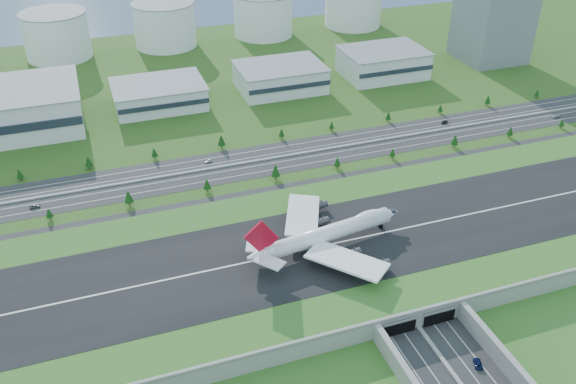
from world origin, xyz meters
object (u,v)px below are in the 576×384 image
object	(u,v)px
boeing_747	(327,234)
car_6	(556,116)
car_4	(35,206)
car_7	(208,161)
car_5	(445,122)
car_2	(478,363)
office_tower	(493,24)
fuel_tank_a	(57,35)

from	to	relation	value
boeing_747	car_6	bearing A→B (deg)	15.34
car_4	car_7	size ratio (longest dim) A/B	1.11
boeing_747	car_5	distance (m)	161.13
car_2	office_tower	bearing A→B (deg)	-104.50
boeing_747	car_2	bearing A→B (deg)	-77.24
office_tower	car_4	distance (m)	356.99
boeing_747	car_5	world-z (taller)	boeing_747
boeing_747	office_tower	bearing A→B (deg)	33.17
fuel_tank_a	car_7	xyz separation A→B (m)	(72.98, -206.92, -16.72)
office_tower	boeing_747	xyz separation A→B (m)	(-217.98, -195.19, -12.87)
fuel_tank_a	car_2	bearing A→B (deg)	-71.17
car_2	car_4	xyz separation A→B (m)	(-149.73, 159.63, 0.08)
fuel_tank_a	boeing_747	distance (m)	326.55
car_4	car_2	bearing A→B (deg)	-133.41
office_tower	car_5	bearing A→B (deg)	-135.83
fuel_tank_a	car_4	xyz separation A→B (m)	(-19.00, -223.70, -16.52)
boeing_747	car_6	xyz separation A→B (m)	(195.56, 87.14, -13.72)
car_4	office_tower	bearing A→B (deg)	-68.80
car_5	car_6	size ratio (longest dim) A/B	0.85
boeing_747	car_7	distance (m)	108.16
car_2	car_6	bearing A→B (deg)	-115.45
car_5	car_7	distance (m)	152.16
fuel_tank_a	car_2	size ratio (longest dim) A/B	8.90
boeing_747	fuel_tank_a	bearing A→B (deg)	99.53
car_2	fuel_tank_a	bearing A→B (deg)	-50.47
car_5	car_2	bearing A→B (deg)	-52.58
boeing_747	car_5	xyz separation A→B (m)	(123.13, 103.03, -13.72)
fuel_tank_a	car_6	world-z (taller)	fuel_tank_a
office_tower	car_5	xyz separation A→B (m)	(-94.86, -92.16, -26.59)
office_tower	car_6	xyz separation A→B (m)	(-22.43, -108.05, -26.59)
office_tower	car_5	world-z (taller)	office_tower
car_4	car_7	distance (m)	93.50
office_tower	car_2	world-z (taller)	office_tower
office_tower	car_7	distance (m)	264.92
car_7	car_4	bearing A→B (deg)	-101.78
car_4	car_5	xyz separation A→B (m)	(244.14, 16.54, -0.07)
car_4	car_6	world-z (taller)	car_4
car_2	car_6	distance (m)	231.35
car_2	car_7	bearing A→B (deg)	-51.17
fuel_tank_a	car_5	world-z (taller)	fuel_tank_a
car_2	car_7	xyz separation A→B (m)	(-57.75, 176.40, -0.12)
office_tower	boeing_747	distance (m)	292.89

